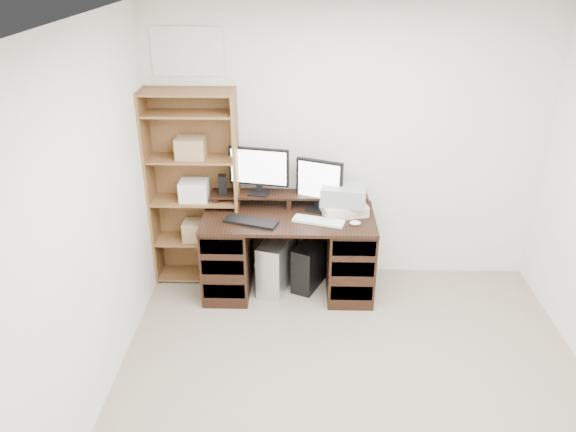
{
  "coord_description": "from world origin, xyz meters",
  "views": [
    {
      "loc": [
        -0.39,
        -2.75,
        2.89
      ],
      "look_at": [
        -0.5,
        1.43,
        0.85
      ],
      "focal_mm": 35.0,
      "sensor_mm": 36.0,
      "label": 1
    }
  ],
  "objects_px": {
    "monitor_wide": "(259,168)",
    "desk": "(289,252)",
    "tower_black": "(310,264)",
    "printer": "(343,208)",
    "monitor_small": "(319,183)",
    "bookshelf": "(194,187)",
    "tower_silver": "(276,263)"
  },
  "relations": [
    {
      "from": "monitor_small",
      "to": "tower_silver",
      "type": "height_order",
      "value": "monitor_small"
    },
    {
      "from": "monitor_wide",
      "to": "desk",
      "type": "bearing_deg",
      "value": -27.02
    },
    {
      "from": "tower_silver",
      "to": "bookshelf",
      "type": "height_order",
      "value": "bookshelf"
    },
    {
      "from": "monitor_small",
      "to": "bookshelf",
      "type": "distance_m",
      "value": 1.12
    },
    {
      "from": "tower_black",
      "to": "printer",
      "type": "bearing_deg",
      "value": 22.97
    },
    {
      "from": "monitor_wide",
      "to": "monitor_small",
      "type": "height_order",
      "value": "monitor_wide"
    },
    {
      "from": "desk",
      "to": "bookshelf",
      "type": "relative_size",
      "value": 0.83
    },
    {
      "from": "monitor_wide",
      "to": "printer",
      "type": "xyz_separation_m",
      "value": [
        0.74,
        -0.14,
        -0.31
      ]
    },
    {
      "from": "tower_black",
      "to": "bookshelf",
      "type": "xyz_separation_m",
      "value": [
        -1.04,
        0.14,
        0.7
      ]
    },
    {
      "from": "monitor_wide",
      "to": "bookshelf",
      "type": "relative_size",
      "value": 0.3
    },
    {
      "from": "tower_silver",
      "to": "tower_black",
      "type": "distance_m",
      "value": 0.31
    },
    {
      "from": "monitor_small",
      "to": "tower_silver",
      "type": "distance_m",
      "value": 0.85
    },
    {
      "from": "monitor_wide",
      "to": "tower_black",
      "type": "height_order",
      "value": "monitor_wide"
    },
    {
      "from": "bookshelf",
      "to": "tower_black",
      "type": "bearing_deg",
      "value": -7.54
    },
    {
      "from": "printer",
      "to": "tower_black",
      "type": "xyz_separation_m",
      "value": [
        -0.28,
        0.01,
        -0.58
      ]
    },
    {
      "from": "monitor_wide",
      "to": "bookshelf",
      "type": "bearing_deg",
      "value": -170.2
    },
    {
      "from": "tower_silver",
      "to": "bookshelf",
      "type": "distance_m",
      "value": 1.01
    },
    {
      "from": "monitor_small",
      "to": "printer",
      "type": "distance_m",
      "value": 0.3
    },
    {
      "from": "tower_black",
      "to": "desk",
      "type": "bearing_deg",
      "value": -134.52
    },
    {
      "from": "desk",
      "to": "tower_silver",
      "type": "bearing_deg",
      "value": 165.92
    },
    {
      "from": "monitor_small",
      "to": "bookshelf",
      "type": "height_order",
      "value": "bookshelf"
    },
    {
      "from": "monitor_wide",
      "to": "monitor_small",
      "type": "relative_size",
      "value": 1.16
    },
    {
      "from": "desk",
      "to": "tower_silver",
      "type": "distance_m",
      "value": 0.18
    },
    {
      "from": "tower_silver",
      "to": "bookshelf",
      "type": "bearing_deg",
      "value": -177.55
    },
    {
      "from": "printer",
      "to": "tower_silver",
      "type": "height_order",
      "value": "printer"
    },
    {
      "from": "tower_silver",
      "to": "tower_black",
      "type": "xyz_separation_m",
      "value": [
        0.31,
        0.05,
        -0.03
      ]
    },
    {
      "from": "desk",
      "to": "monitor_wide",
      "type": "height_order",
      "value": "monitor_wide"
    },
    {
      "from": "monitor_small",
      "to": "printer",
      "type": "bearing_deg",
      "value": 2.06
    },
    {
      "from": "monitor_wide",
      "to": "tower_black",
      "type": "bearing_deg",
      "value": -5.23
    },
    {
      "from": "monitor_small",
      "to": "tower_black",
      "type": "relative_size",
      "value": 0.98
    },
    {
      "from": "desk",
      "to": "monitor_small",
      "type": "xyz_separation_m",
      "value": [
        0.26,
        0.14,
        0.61
      ]
    },
    {
      "from": "desk",
      "to": "tower_black",
      "type": "distance_m",
      "value": 0.27
    }
  ]
}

